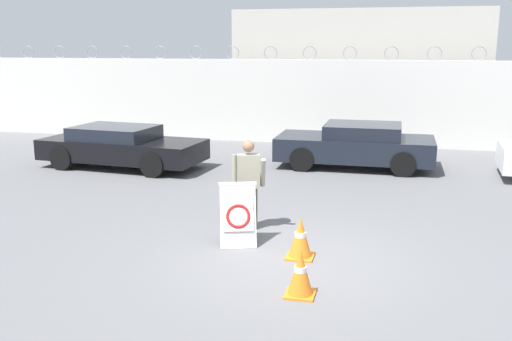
{
  "coord_description": "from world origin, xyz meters",
  "views": [
    {
      "loc": [
        1.44,
        -8.45,
        3.37
      ],
      "look_at": [
        -0.9,
        1.38,
        1.14
      ],
      "focal_mm": 40.0,
      "sensor_mm": 36.0,
      "label": 1
    }
  ],
  "objects": [
    {
      "name": "ground_plane",
      "position": [
        0.0,
        0.0,
        0.0
      ],
      "size": [
        90.0,
        90.0,
        0.0
      ],
      "primitive_type": "plane",
      "color": "slate"
    },
    {
      "name": "perimeter_wall",
      "position": [
        -0.0,
        11.15,
        1.45
      ],
      "size": [
        36.0,
        0.3,
        3.33
      ],
      "color": "silver",
      "rests_on": "ground_plane"
    },
    {
      "name": "building_block",
      "position": [
        0.16,
        15.79,
        2.32
      ],
      "size": [
        9.27,
        6.52,
        4.64
      ],
      "color": "beige",
      "rests_on": "ground_plane"
    },
    {
      "name": "barricade_sign",
      "position": [
        -1.06,
        0.69,
        0.53
      ],
      "size": [
        0.83,
        0.99,
        1.06
      ],
      "rotation": [
        0.0,
        0.0,
        0.3
      ],
      "color": "white",
      "rests_on": "ground_plane"
    },
    {
      "name": "security_guard",
      "position": [
        -1.05,
        1.41,
        0.93
      ],
      "size": [
        0.66,
        0.36,
        1.68
      ],
      "rotation": [
        0.0,
        0.0,
        0.29
      ],
      "color": "#514C42",
      "rests_on": "ground_plane"
    },
    {
      "name": "traffic_cone_near",
      "position": [
        0.12,
        0.19,
        0.33
      ],
      "size": [
        0.44,
        0.44,
        0.67
      ],
      "color": "orange",
      "rests_on": "ground_plane"
    },
    {
      "name": "traffic_cone_mid",
      "position": [
        0.34,
        -1.22,
        0.32
      ],
      "size": [
        0.41,
        0.41,
        0.66
      ],
      "color": "orange",
      "rests_on": "ground_plane"
    },
    {
      "name": "parked_car_front_coupe",
      "position": [
        -5.86,
        5.95,
        0.6
      ],
      "size": [
        4.68,
        2.24,
        1.15
      ],
      "rotation": [
        0.0,
        0.0,
        -0.1
      ],
      "color": "black",
      "rests_on": "ground_plane"
    },
    {
      "name": "parked_car_rear_sedan",
      "position": [
        0.53,
        7.47,
        0.63
      ],
      "size": [
        4.32,
        2.05,
        1.23
      ],
      "rotation": [
        0.0,
        0.0,
        3.13
      ],
      "color": "black",
      "rests_on": "ground_plane"
    }
  ]
}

